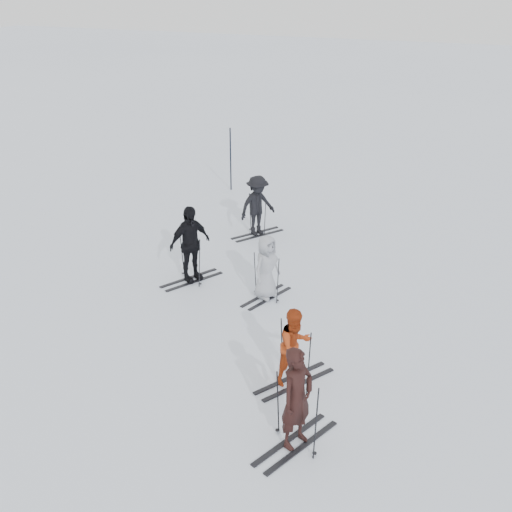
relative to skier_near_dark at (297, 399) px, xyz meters
The scene contains 12 objects.
ground 4.50m from the skier_near_dark, 126.68° to the left, with size 120.00×120.00×0.00m, color silver.
skier_near_dark is the anchor object (origin of this frame).
skier_red 1.72m from the skier_near_dark, 110.68° to the left, with size 0.73×0.56×1.49m, color #A03512.
skier_grey 5.08m from the skier_near_dark, 117.67° to the left, with size 0.75×0.49×1.53m, color #999CA1.
skier_uphill_left 6.37m from the skier_near_dark, 133.66° to the left, with size 1.12×0.46×1.90m, color black.
skier_uphill_far 8.95m from the skier_near_dark, 116.97° to the left, with size 1.12×0.64×1.74m, color black.
skis_near_dark 0.23m from the skier_near_dark, ahead, with size 0.94×1.78×1.30m, color black, non-canonical shape.
skis_red 1.73m from the skier_near_dark, 110.68° to the left, with size 0.91×1.72×1.26m, color black, non-canonical shape.
skis_grey 5.09m from the skier_near_dark, 117.67° to the left, with size 0.81×1.53×1.12m, color black, non-canonical shape.
skis_uphill_left 6.38m from the skier_near_dark, 133.66° to the left, with size 0.90×1.70×1.24m, color black, non-canonical shape.
skis_uphill_far 8.96m from the skier_near_dark, 116.97° to the left, with size 0.89×1.67×1.22m, color black, non-canonical shape.
piste_marker 13.15m from the skier_near_dark, 119.72° to the left, with size 0.05×0.05×2.16m, color black.
Camera 1 is at (5.27, -11.35, 7.05)m, focal length 45.00 mm.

